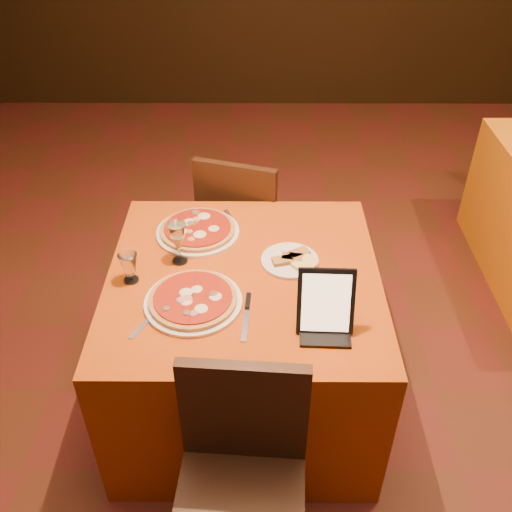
{
  "coord_description": "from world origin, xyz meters",
  "views": [
    {
      "loc": [
        -0.5,
        -1.8,
        2.22
      ],
      "look_at": [
        -0.5,
        -0.05,
        0.86
      ],
      "focal_mm": 40.0,
      "sensor_mm": 36.0,
      "label": 1
    }
  ],
  "objects_px": {
    "main_table": "(245,340)",
    "pizza_near": "(193,300)",
    "pizza_far": "(198,231)",
    "tablet": "(326,301)",
    "wine_glass": "(178,243)",
    "chair_main_far": "(248,222)",
    "chair_main_near": "(239,505)",
    "water_glass": "(129,268)"
  },
  "relations": [
    {
      "from": "tablet",
      "to": "pizza_near",
      "type": "bearing_deg",
      "value": 168.45
    },
    {
      "from": "pizza_far",
      "to": "water_glass",
      "type": "height_order",
      "value": "water_glass"
    },
    {
      "from": "main_table",
      "to": "chair_main_far",
      "type": "distance_m",
      "value": 0.81
    },
    {
      "from": "pizza_near",
      "to": "water_glass",
      "type": "distance_m",
      "value": 0.3
    },
    {
      "from": "main_table",
      "to": "pizza_near",
      "type": "distance_m",
      "value": 0.47
    },
    {
      "from": "main_table",
      "to": "pizza_near",
      "type": "bearing_deg",
      "value": -137.32
    },
    {
      "from": "main_table",
      "to": "pizza_near",
      "type": "height_order",
      "value": "pizza_near"
    },
    {
      "from": "pizza_near",
      "to": "water_glass",
      "type": "relative_size",
      "value": 2.87
    },
    {
      "from": "chair_main_near",
      "to": "water_glass",
      "type": "height_order",
      "value": "chair_main_near"
    },
    {
      "from": "chair_main_far",
      "to": "tablet",
      "type": "bearing_deg",
      "value": 122.29
    },
    {
      "from": "chair_main_near",
      "to": "chair_main_far",
      "type": "xyz_separation_m",
      "value": [
        0.0,
        1.61,
        0.0
      ]
    },
    {
      "from": "chair_main_far",
      "to": "pizza_near",
      "type": "height_order",
      "value": "chair_main_far"
    },
    {
      "from": "pizza_far",
      "to": "tablet",
      "type": "xyz_separation_m",
      "value": [
        0.5,
        -0.58,
        0.1
      ]
    },
    {
      "from": "wine_glass",
      "to": "tablet",
      "type": "bearing_deg",
      "value": -33.85
    },
    {
      "from": "chair_main_near",
      "to": "pizza_near",
      "type": "height_order",
      "value": "chair_main_near"
    },
    {
      "from": "main_table",
      "to": "wine_glass",
      "type": "xyz_separation_m",
      "value": [
        -0.27,
        0.08,
        0.47
      ]
    },
    {
      "from": "chair_main_near",
      "to": "wine_glass",
      "type": "bearing_deg",
      "value": 110.49
    },
    {
      "from": "chair_main_near",
      "to": "chair_main_far",
      "type": "relative_size",
      "value": 1.0
    },
    {
      "from": "pizza_far",
      "to": "water_glass",
      "type": "xyz_separation_m",
      "value": [
        -0.24,
        -0.32,
        0.05
      ]
    },
    {
      "from": "chair_main_far",
      "to": "wine_glass",
      "type": "bearing_deg",
      "value": 86.88
    },
    {
      "from": "chair_main_near",
      "to": "pizza_far",
      "type": "xyz_separation_m",
      "value": [
        -0.21,
        1.1,
        0.31
      ]
    },
    {
      "from": "chair_main_near",
      "to": "main_table",
      "type": "bearing_deg",
      "value": 93.97
    },
    {
      "from": "main_table",
      "to": "pizza_far",
      "type": "xyz_separation_m",
      "value": [
        -0.21,
        0.28,
        0.39
      ]
    },
    {
      "from": "chair_main_far",
      "to": "water_glass",
      "type": "relative_size",
      "value": 7.0
    },
    {
      "from": "wine_glass",
      "to": "pizza_far",
      "type": "bearing_deg",
      "value": 74.07
    },
    {
      "from": "chair_main_far",
      "to": "wine_glass",
      "type": "distance_m",
      "value": 0.86
    },
    {
      "from": "pizza_far",
      "to": "wine_glass",
      "type": "height_order",
      "value": "wine_glass"
    },
    {
      "from": "wine_glass",
      "to": "water_glass",
      "type": "relative_size",
      "value": 1.46
    },
    {
      "from": "chair_main_far",
      "to": "water_glass",
      "type": "distance_m",
      "value": 1.02
    },
    {
      "from": "main_table",
      "to": "tablet",
      "type": "height_order",
      "value": "tablet"
    },
    {
      "from": "main_table",
      "to": "chair_main_far",
      "type": "xyz_separation_m",
      "value": [
        0.0,
        0.8,
        0.08
      ]
    },
    {
      "from": "chair_main_far",
      "to": "main_table",
      "type": "bearing_deg",
      "value": 107.17
    },
    {
      "from": "chair_main_far",
      "to": "water_glass",
      "type": "height_order",
      "value": "chair_main_far"
    },
    {
      "from": "tablet",
      "to": "water_glass",
      "type": "bearing_deg",
      "value": 163.52
    },
    {
      "from": "pizza_near",
      "to": "chair_main_far",
      "type": "bearing_deg",
      "value": 79.14
    },
    {
      "from": "chair_main_near",
      "to": "pizza_near",
      "type": "relative_size",
      "value": 2.44
    },
    {
      "from": "chair_main_near",
      "to": "wine_glass",
      "type": "distance_m",
      "value": 1.01
    },
    {
      "from": "pizza_near",
      "to": "chair_main_near",
      "type": "bearing_deg",
      "value": -73.66
    },
    {
      "from": "water_glass",
      "to": "tablet",
      "type": "xyz_separation_m",
      "value": [
        0.74,
        -0.25,
        0.06
      ]
    },
    {
      "from": "main_table",
      "to": "wine_glass",
      "type": "relative_size",
      "value": 5.79
    },
    {
      "from": "pizza_near",
      "to": "pizza_far",
      "type": "xyz_separation_m",
      "value": [
        -0.02,
        0.46,
        -0.0
      ]
    },
    {
      "from": "wine_glass",
      "to": "main_table",
      "type": "bearing_deg",
      "value": -17.71
    }
  ]
}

